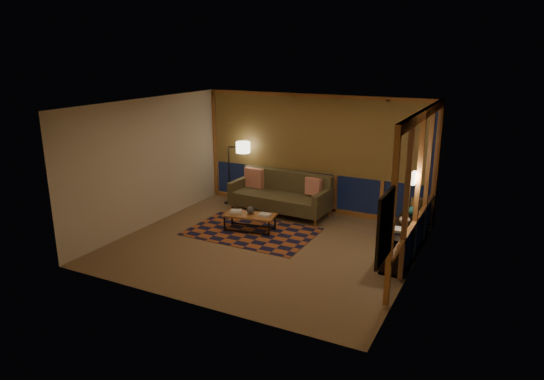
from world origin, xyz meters
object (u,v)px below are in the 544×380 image
at_px(sofa, 280,194).
at_px(bookshelf, 407,234).
at_px(floor_lamp, 229,173).
at_px(coffee_table, 250,222).

height_order(sofa, bookshelf, sofa).
relative_size(sofa, bookshelf, 0.89).
bearing_deg(sofa, bookshelf, -12.04).
bearing_deg(floor_lamp, coffee_table, -64.90).
distance_m(sofa, coffee_table, 1.30).
xyz_separation_m(coffee_table, bookshelf, (3.14, 0.45, 0.14)).
bearing_deg(sofa, coffee_table, -90.34).
distance_m(sofa, floor_lamp, 1.49).
bearing_deg(floor_lamp, sofa, -25.08).
relative_size(sofa, coffee_table, 2.13).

